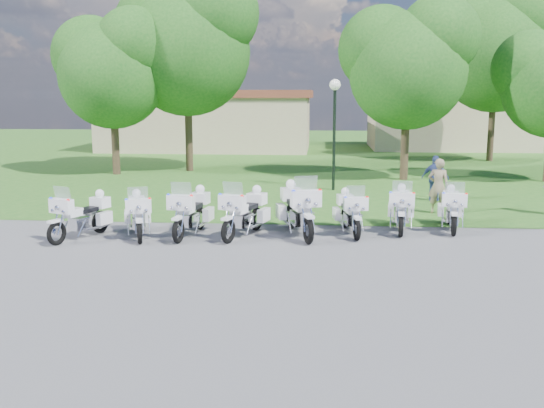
# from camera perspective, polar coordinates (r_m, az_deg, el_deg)

# --- Properties ---
(ground) EXTENTS (100.00, 100.00, 0.00)m
(ground) POSITION_cam_1_polar(r_m,az_deg,el_deg) (15.12, -2.64, -4.32)
(ground) COLOR #5D5E63
(ground) RESTS_ON ground
(grass_lawn) EXTENTS (100.00, 48.00, 0.01)m
(grass_lawn) POSITION_cam_1_polar(r_m,az_deg,el_deg) (41.74, 2.00, 5.02)
(grass_lawn) COLOR #28641F
(grass_lawn) RESTS_ON ground
(motorcycle_0) EXTENTS (1.26, 2.10, 1.50)m
(motorcycle_0) POSITION_cam_1_polar(r_m,az_deg,el_deg) (17.01, -17.42, -0.99)
(motorcycle_0) COLOR black
(motorcycle_0) RESTS_ON ground
(motorcycle_1) EXTENTS (1.15, 2.10, 1.46)m
(motorcycle_1) POSITION_cam_1_polar(r_m,az_deg,el_deg) (16.81, -12.51, -0.94)
(motorcycle_1) COLOR black
(motorcycle_1) RESTS_ON ground
(motorcycle_2) EXTENTS (0.98, 2.34, 1.57)m
(motorcycle_2) POSITION_cam_1_polar(r_m,az_deg,el_deg) (16.69, -7.60, -0.70)
(motorcycle_2) COLOR black
(motorcycle_2) RESTS_ON ground
(motorcycle_3) EXTENTS (1.27, 2.26, 1.58)m
(motorcycle_3) POSITION_cam_1_polar(r_m,az_deg,el_deg) (16.48, -2.54, -0.74)
(motorcycle_3) COLOR black
(motorcycle_3) RESTS_ON ground
(motorcycle_4) EXTENTS (1.32, 2.53, 1.74)m
(motorcycle_4) POSITION_cam_1_polar(r_m,az_deg,el_deg) (16.57, 2.44, -0.45)
(motorcycle_4) COLOR black
(motorcycle_4) RESTS_ON ground
(motorcycle_5) EXTENTS (0.93, 2.13, 1.44)m
(motorcycle_5) POSITION_cam_1_polar(r_m,az_deg,el_deg) (16.94, 7.34, -0.72)
(motorcycle_5) COLOR black
(motorcycle_5) RESTS_ON ground
(motorcycle_6) EXTENTS (0.90, 2.25, 1.51)m
(motorcycle_6) POSITION_cam_1_polar(r_m,az_deg,el_deg) (17.59, 12.06, -0.36)
(motorcycle_6) COLOR black
(motorcycle_6) RESTS_ON ground
(motorcycle_7) EXTENTS (0.89, 2.18, 1.47)m
(motorcycle_7) POSITION_cam_1_polar(r_m,az_deg,el_deg) (18.03, 16.57, -0.37)
(motorcycle_7) COLOR black
(motorcycle_7) RESTS_ON ground
(lamp_post) EXTENTS (0.44, 0.44, 4.41)m
(lamp_post) POSITION_cam_1_polar(r_m,az_deg,el_deg) (24.31, 5.92, 9.03)
(lamp_post) COLOR black
(lamp_post) RESTS_ON ground
(tree_0) EXTENTS (5.86, 5.00, 7.82)m
(tree_0) POSITION_cam_1_polar(r_m,az_deg,el_deg) (30.17, -14.90, 12.52)
(tree_0) COLOR #38281C
(tree_0) RESTS_ON ground
(tree_1) EXTENTS (7.32, 6.25, 9.77)m
(tree_1) POSITION_cam_1_polar(r_m,az_deg,el_deg) (30.97, -8.13, 15.08)
(tree_1) COLOR #38281C
(tree_1) RESTS_ON ground
(tree_2) EXTENTS (6.03, 5.15, 8.04)m
(tree_2) POSITION_cam_1_polar(r_m,az_deg,el_deg) (27.96, 12.58, 13.12)
(tree_2) COLOR #38281C
(tree_2) RESTS_ON ground
(tree_4) EXTENTS (7.47, 6.37, 9.95)m
(tree_4) POSITION_cam_1_polar(r_m,az_deg,el_deg) (37.47, 20.28, 13.90)
(tree_4) COLOR #38281C
(tree_4) RESTS_ON ground
(building_west) EXTENTS (14.56, 8.32, 4.10)m
(building_west) POSITION_cam_1_polar(r_m,az_deg,el_deg) (43.27, -5.96, 7.90)
(building_west) COLOR tan
(building_west) RESTS_ON ground
(building_east) EXTENTS (11.44, 7.28, 4.10)m
(building_east) POSITION_cam_1_polar(r_m,az_deg,el_deg) (45.48, 16.30, 7.66)
(building_east) COLOR tan
(building_east) RESTS_ON ground
(bystander_a) EXTENTS (0.73, 0.55, 1.79)m
(bystander_a) POSITION_cam_1_polar(r_m,az_deg,el_deg) (20.25, 15.38, 1.62)
(bystander_a) COLOR gray
(bystander_a) RESTS_ON ground
(bystander_c) EXTENTS (1.04, 0.66, 1.65)m
(bystander_c) POSITION_cam_1_polar(r_m,az_deg,el_deg) (22.65, 15.11, 2.34)
(bystander_c) COLOR #394A89
(bystander_c) RESTS_ON ground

